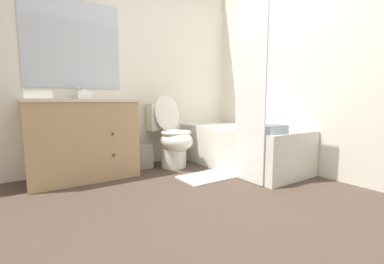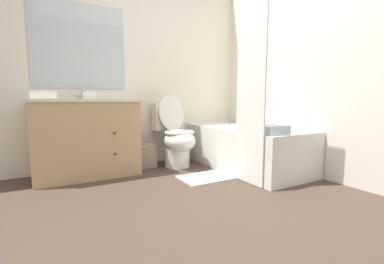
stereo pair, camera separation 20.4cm
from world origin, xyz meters
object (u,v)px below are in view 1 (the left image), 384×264
at_px(vanity_cabinet, 83,138).
at_px(bath_towel_folded, 269,129).
at_px(sink_faucet, 77,96).
at_px(wastebasket, 142,156).
at_px(hand_towel_folded, 38,95).
at_px(bath_mat, 206,177).
at_px(toilet, 172,137).
at_px(bathtub, 240,146).
at_px(tissue_box, 84,95).

relative_size(vanity_cabinet, bath_towel_folded, 3.93).
distance_m(sink_faucet, wastebasket, 0.98).
bearing_deg(hand_towel_folded, wastebasket, 8.91).
relative_size(wastebasket, bath_mat, 0.50).
height_order(toilet, bath_towel_folded, toilet).
bearing_deg(toilet, hand_towel_folded, -178.87).
relative_size(bathtub, tissue_box, 11.58).
xyz_separation_m(sink_faucet, toilet, (1.01, -0.26, -0.49)).
xyz_separation_m(bathtub, hand_towel_folded, (-2.09, 0.43, 0.61)).
relative_size(sink_faucet, tissue_box, 1.03).
height_order(sink_faucet, hand_towel_folded, sink_faucet).
distance_m(toilet, tissue_box, 1.09).
distance_m(vanity_cabinet, bath_towel_folded, 1.90).
bearing_deg(bath_towel_folded, vanity_cabinet, 143.13).
relative_size(wastebasket, hand_towel_folded, 1.30).
bearing_deg(bath_towel_folded, hand_towel_folded, 151.57).
bearing_deg(bathtub, vanity_cabinet, 162.50).
bearing_deg(vanity_cabinet, toilet, -4.87).
relative_size(tissue_box, hand_towel_folded, 0.64).
bearing_deg(bath_towel_folded, sink_faucet, 139.05).
height_order(toilet, tissue_box, tissue_box).
relative_size(toilet, hand_towel_folded, 4.08).
bearing_deg(bathtub, hand_towel_folded, 168.45).
distance_m(bathtub, tissue_box, 1.88).
bearing_deg(bath_mat, tissue_box, 141.18).
xyz_separation_m(tissue_box, bath_towel_folded, (1.47, -1.24, -0.34)).
distance_m(toilet, bath_mat, 0.73).
bearing_deg(sink_faucet, toilet, -14.73).
bearing_deg(wastebasket, toilet, -21.51).
height_order(sink_faucet, tissue_box, sink_faucet).
xyz_separation_m(sink_faucet, bath_towel_folded, (1.52, -1.32, -0.33)).
height_order(toilet, hand_towel_folded, hand_towel_folded).
bearing_deg(tissue_box, toilet, -10.92).
height_order(wastebasket, bath_towel_folded, bath_towel_folded).
distance_m(wastebasket, bath_towel_folded, 1.51).
distance_m(vanity_cabinet, bath_mat, 1.35).
distance_m(vanity_cabinet, wastebasket, 0.72).
bearing_deg(sink_faucet, bathtub, -22.78).
relative_size(wastebasket, bath_towel_folded, 1.05).
distance_m(tissue_box, hand_towel_folded, 0.48).
distance_m(vanity_cabinet, hand_towel_folded, 0.59).
relative_size(bathtub, bath_towel_folded, 5.98).
height_order(sink_faucet, bath_mat, sink_faucet).
bearing_deg(hand_towel_folded, sink_faucet, 37.85).
relative_size(sink_faucet, bath_mat, 0.26).
bearing_deg(bath_mat, bathtub, 15.18).
xyz_separation_m(toilet, wastebasket, (-0.34, 0.14, -0.23)).
bearing_deg(toilet, wastebasket, 158.49).
xyz_separation_m(vanity_cabinet, bath_mat, (1.06, -0.72, -0.41)).
bearing_deg(bath_mat, hand_towel_folded, 157.30).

